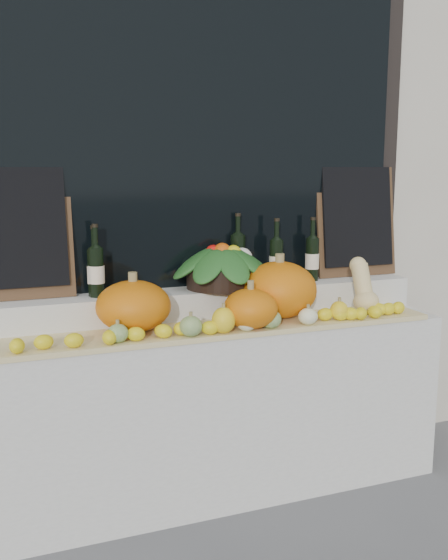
{
  "coord_description": "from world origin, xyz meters",
  "views": [
    {
      "loc": [
        -1.05,
        -1.31,
        1.66
      ],
      "look_at": [
        0.0,
        1.45,
        1.12
      ],
      "focal_mm": 40.0,
      "sensor_mm": 36.0,
      "label": 1
    }
  ],
  "objects_px": {
    "pumpkin_left": "(133,306)",
    "wine_bottle_tall": "(238,259)",
    "pumpkin_right": "(279,290)",
    "produce_bowl": "(222,265)",
    "butternut_squash": "(363,288)"
  },
  "relations": [
    {
      "from": "pumpkin_left",
      "to": "wine_bottle_tall",
      "type": "bearing_deg",
      "value": 22.82
    },
    {
      "from": "pumpkin_right",
      "to": "wine_bottle_tall",
      "type": "xyz_separation_m",
      "value": [
        -0.12,
        0.26,
        0.13
      ]
    },
    {
      "from": "produce_bowl",
      "to": "pumpkin_right",
      "type": "bearing_deg",
      "value": -39.64
    },
    {
      "from": "pumpkin_right",
      "to": "wine_bottle_tall",
      "type": "bearing_deg",
      "value": 114.53
    },
    {
      "from": "pumpkin_left",
      "to": "wine_bottle_tall",
      "type": "relative_size",
      "value": 0.92
    },
    {
      "from": "pumpkin_left",
      "to": "pumpkin_right",
      "type": "bearing_deg",
      "value": 0.17
    },
    {
      "from": "pumpkin_right",
      "to": "butternut_squash",
      "type": "relative_size",
      "value": 1.33
    },
    {
      "from": "pumpkin_right",
      "to": "wine_bottle_tall",
      "type": "distance_m",
      "value": 0.32
    },
    {
      "from": "wine_bottle_tall",
      "to": "produce_bowl",
      "type": "bearing_deg",
      "value": -149.1
    },
    {
      "from": "butternut_squash",
      "to": "produce_bowl",
      "type": "xyz_separation_m",
      "value": [
        -0.7,
        0.24,
        0.13
      ]
    },
    {
      "from": "pumpkin_left",
      "to": "wine_bottle_tall",
      "type": "height_order",
      "value": "wine_bottle_tall"
    },
    {
      "from": "pumpkin_right",
      "to": "produce_bowl",
      "type": "relative_size",
      "value": 0.67
    },
    {
      "from": "pumpkin_left",
      "to": "butternut_squash",
      "type": "xyz_separation_m",
      "value": [
        1.21,
        -0.04,
        0.01
      ]
    },
    {
      "from": "pumpkin_right",
      "to": "butternut_squash",
      "type": "bearing_deg",
      "value": -5.73
    },
    {
      "from": "butternut_squash",
      "to": "pumpkin_left",
      "type": "bearing_deg",
      "value": 177.9
    }
  ]
}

